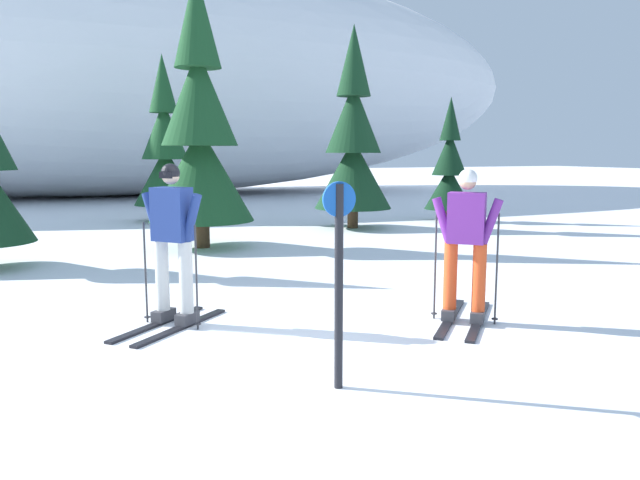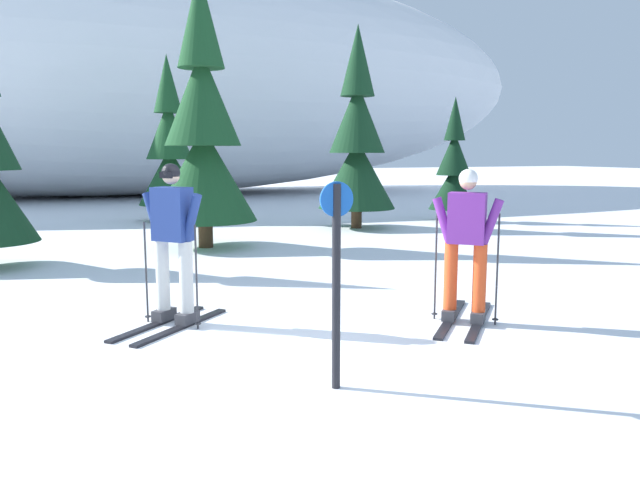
{
  "view_description": "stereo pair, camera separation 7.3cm",
  "coord_description": "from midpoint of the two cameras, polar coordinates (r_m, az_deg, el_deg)",
  "views": [
    {
      "loc": [
        -2.06,
        -5.54,
        1.92
      ],
      "look_at": [
        0.51,
        0.68,
        0.95
      ],
      "focal_mm": 34.57,
      "sensor_mm": 36.0,
      "label": 1
    },
    {
      "loc": [
        -1.99,
        -5.56,
        1.92
      ],
      "look_at": [
        0.51,
        0.68,
        0.95
      ],
      "focal_mm": 34.57,
      "sensor_mm": 36.0,
      "label": 2
    }
  ],
  "objects": [
    {
      "name": "skier_purple_jacket",
      "position": [
        7.02,
        13.06,
        -0.37
      ],
      "size": [
        1.48,
        1.56,
        1.73
      ],
      "color": "black",
      "rests_on": "ground"
    },
    {
      "name": "skier_navy_jacket",
      "position": [
        6.95,
        -13.8,
        -0.09
      ],
      "size": [
        1.43,
        1.38,
        1.79
      ],
      "color": "black",
      "rests_on": "ground"
    },
    {
      "name": "pine_tree_center_left",
      "position": [
        12.52,
        -11.24,
        9.57
      ],
      "size": [
        2.08,
        2.08,
        5.39
      ],
      "color": "#47301E",
      "rests_on": "ground"
    },
    {
      "name": "snow_ridge_background",
      "position": [
        28.92,
        -19.83,
        14.18
      ],
      "size": [
        39.94,
        15.54,
        10.35
      ],
      "primitive_type": "ellipsoid",
      "color": "white",
      "rests_on": "ground"
    },
    {
      "name": "ground_plane",
      "position": [
        6.21,
        -2.37,
        -9.8
      ],
      "size": [
        120.0,
        120.0,
        0.0
      ],
      "primitive_type": "plane",
      "color": "white"
    },
    {
      "name": "trail_marker_post",
      "position": [
        4.92,
        1.34,
        -3.17
      ],
      "size": [
        0.28,
        0.07,
        1.69
      ],
      "color": "black",
      "rests_on": "ground"
    },
    {
      "name": "pine_tree_right",
      "position": [
        15.51,
        2.96,
        8.81
      ],
      "size": [
        1.93,
        1.93,
        5.0
      ],
      "color": "#47301E",
      "rests_on": "ground"
    },
    {
      "name": "pine_tree_far_right",
      "position": [
        17.35,
        11.76,
        6.37
      ],
      "size": [
        1.31,
        1.31,
        3.39
      ],
      "color": "#47301E",
      "rests_on": "ground"
    },
    {
      "name": "pine_tree_center_right",
      "position": [
        17.63,
        -14.27,
        7.87
      ],
      "size": [
        1.75,
        1.75,
        4.54
      ],
      "color": "#47301E",
      "rests_on": "ground"
    }
  ]
}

